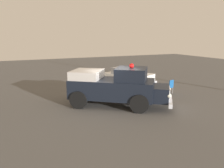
% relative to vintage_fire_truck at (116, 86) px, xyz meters
% --- Properties ---
extents(ground_plane, '(60.00, 60.00, 0.00)m').
position_rel_vintage_fire_truck_xyz_m(ground_plane, '(0.19, -0.02, -1.20)').
color(ground_plane, '#514F4C').
extents(vintage_fire_truck, '(6.04, 5.35, 2.59)m').
position_rel_vintage_fire_truck_xyz_m(vintage_fire_truck, '(0.00, 0.00, 0.00)').
color(vintage_fire_truck, black).
rests_on(vintage_fire_truck, ground).
extents(classic_hot_rod, '(3.53, 4.73, 1.46)m').
position_rel_vintage_fire_truck_xyz_m(classic_hot_rod, '(-3.55, -4.85, -0.45)').
color(classic_hot_rod, black).
rests_on(classic_hot_rod, ground).
extents(lawn_chair_near_truck, '(0.59, 0.59, 1.02)m').
position_rel_vintage_fire_truck_xyz_m(lawn_chair_near_truck, '(0.99, -2.45, -0.61)').
color(lawn_chair_near_truck, '#B7BABF').
rests_on(lawn_chair_near_truck, ground).
extents(lawn_chair_by_car, '(0.62, 0.61, 1.02)m').
position_rel_vintage_fire_truck_xyz_m(lawn_chair_by_car, '(-4.83, -0.95, -0.61)').
color(lawn_chair_by_car, '#B7BABF').
rests_on(lawn_chair_by_car, ground).
extents(spectator_seated, '(0.48, 0.60, 1.29)m').
position_rel_vintage_fire_truck_xyz_m(spectator_seated, '(0.96, -2.32, -0.50)').
color(spectator_seated, '#383842').
rests_on(spectator_seated, ground).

